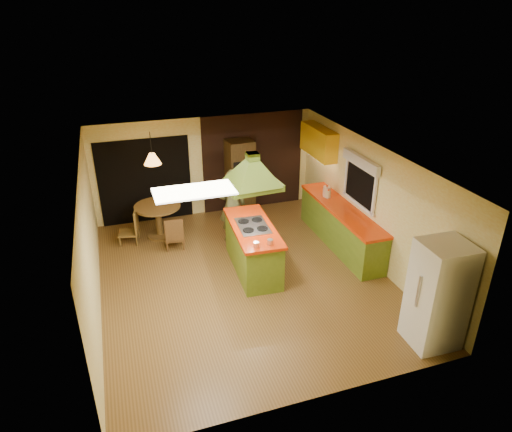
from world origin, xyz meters
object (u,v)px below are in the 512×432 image
object	(u,v)px
dining_table	(158,214)
refrigerator	(438,295)
kitchen_island	(253,248)
man	(232,206)
canister_large	(327,191)
wall_oven	(240,178)

from	to	relation	value
dining_table	refrigerator	bearing A→B (deg)	-53.77
kitchen_island	man	distance (m)	1.39
canister_large	wall_oven	bearing A→B (deg)	133.58
refrigerator	canister_large	world-z (taller)	refrigerator
kitchen_island	canister_large	world-z (taller)	canister_large
man	canister_large	world-z (taller)	man
man	dining_table	xyz separation A→B (m)	(-1.58, 0.72, -0.31)
kitchen_island	dining_table	size ratio (longest dim) A/B	1.94
kitchen_island	wall_oven	world-z (taller)	wall_oven
man	refrigerator	xyz separation A→B (m)	(2.11, -4.33, 0.04)
refrigerator	wall_oven	distance (m)	5.89
kitchen_island	man	size ratio (longest dim) A/B	1.18
dining_table	wall_oven	bearing A→B (deg)	16.52
man	wall_oven	xyz separation A→B (m)	(0.59, 1.36, 0.11)
refrigerator	canister_large	bearing A→B (deg)	91.11
wall_oven	man	bearing A→B (deg)	-116.90
wall_oven	dining_table	world-z (taller)	wall_oven
refrigerator	man	bearing A→B (deg)	118.01
man	refrigerator	size ratio (longest dim) A/B	0.95
man	kitchen_island	bearing A→B (deg)	95.29
refrigerator	wall_oven	size ratio (longest dim) A/B	0.93
refrigerator	canister_large	distance (m)	4.02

